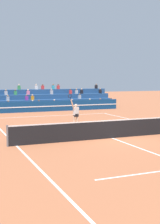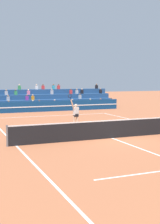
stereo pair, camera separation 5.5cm
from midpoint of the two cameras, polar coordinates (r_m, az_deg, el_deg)
The scene contains 7 objects.
ground_plane at distance 18.10m, azimuth 5.95°, elevation -4.78°, with size 120.00×120.00×0.00m, color #AD603D.
court_lines at distance 18.10m, azimuth 5.95°, elevation -4.77°, with size 11.10×23.90×0.01m.
tennis_net at distance 18.01m, azimuth 5.97°, elevation -3.08°, with size 12.00×0.10×1.10m.
sponsor_banner_wall at distance 32.74m, azimuth -7.27°, elevation 1.01°, with size 18.00×0.26×1.10m.
bleacher_stand at distance 35.77m, azimuth -8.60°, elevation 1.88°, with size 18.86×3.80×2.83m.
tennis_player at distance 21.18m, azimuth -0.74°, elevation -0.47°, with size 0.97×0.45×2.48m.
tennis_ball at distance 19.15m, azimuth -6.89°, elevation -4.09°, with size 0.07×0.07×0.07m, color #C6DB33.
Camera 2 is at (-8.41, -15.67, 3.38)m, focal length 50.00 mm.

